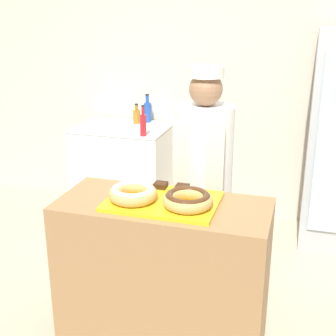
# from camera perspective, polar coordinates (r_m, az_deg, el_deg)

# --- Properties ---
(wall_back) EXTENTS (8.00, 0.06, 2.70)m
(wall_back) POSITION_cam_1_polar(r_m,az_deg,el_deg) (4.58, 7.43, 10.65)
(wall_back) COLOR beige
(wall_back) RESTS_ON ground_plane
(display_counter) EXTENTS (1.23, 0.54, 0.95)m
(display_counter) POSITION_cam_1_polar(r_m,az_deg,el_deg) (2.90, -0.58, -12.96)
(display_counter) COLOR #997047
(display_counter) RESTS_ON ground_plane
(serving_tray) EXTENTS (0.63, 0.44, 0.02)m
(serving_tray) POSITION_cam_1_polar(r_m,az_deg,el_deg) (2.67, -0.62, -4.08)
(serving_tray) COLOR yellow
(serving_tray) RESTS_ON display_counter
(donut_light_glaze) EXTENTS (0.28, 0.28, 0.08)m
(donut_light_glaze) POSITION_cam_1_polar(r_m,az_deg,el_deg) (2.65, -4.30, -3.04)
(donut_light_glaze) COLOR tan
(donut_light_glaze) RESTS_ON serving_tray
(donut_chocolate_glaze) EXTENTS (0.28, 0.28, 0.08)m
(donut_chocolate_glaze) POSITION_cam_1_polar(r_m,az_deg,el_deg) (2.56, 2.42, -3.82)
(donut_chocolate_glaze) COLOR tan
(donut_chocolate_glaze) RESTS_ON serving_tray
(brownie_back_left) EXTENTS (0.08, 0.08, 0.03)m
(brownie_back_left) POSITION_cam_1_polar(r_m,az_deg,el_deg) (2.83, -0.91, -2.11)
(brownie_back_left) COLOR #382111
(brownie_back_left) RESTS_ON serving_tray
(brownie_back_right) EXTENTS (0.08, 0.08, 0.03)m
(brownie_back_right) POSITION_cam_1_polar(r_m,az_deg,el_deg) (2.79, 1.74, -2.40)
(brownie_back_right) COLOR #382111
(brownie_back_right) RESTS_ON serving_tray
(baker_person) EXTENTS (0.39, 0.39, 1.66)m
(baker_person) POSITION_cam_1_polar(r_m,az_deg,el_deg) (3.20, 4.31, -1.86)
(baker_person) COLOR #4C4C51
(baker_person) RESTS_ON ground_plane
(chest_freezer) EXTENTS (0.89, 0.66, 0.91)m
(chest_freezer) POSITION_cam_1_polar(r_m,az_deg,el_deg) (4.68, -5.41, -0.33)
(chest_freezer) COLOR white
(chest_freezer) RESTS_ON ground_plane
(bottle_blue) EXTENTS (0.07, 0.07, 0.28)m
(bottle_blue) POSITION_cam_1_polar(r_m,az_deg,el_deg) (4.69, -2.52, 6.93)
(bottle_blue) COLOR #1E4CB2
(bottle_blue) RESTS_ON chest_freezer
(bottle_amber) EXTENTS (0.07, 0.07, 0.20)m
(bottle_amber) POSITION_cam_1_polar(r_m,az_deg,el_deg) (4.65, -3.85, 6.37)
(bottle_amber) COLOR #99661E
(bottle_amber) RESTS_ON chest_freezer
(bottle_red) EXTENTS (0.06, 0.06, 0.28)m
(bottle_red) POSITION_cam_1_polar(r_m,az_deg,el_deg) (4.18, -3.05, 5.37)
(bottle_red) COLOR red
(bottle_red) RESTS_ON chest_freezer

